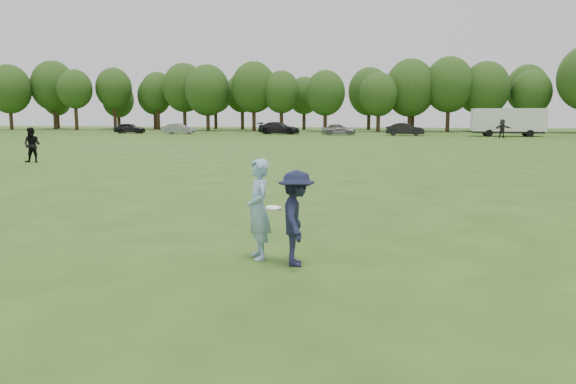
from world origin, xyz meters
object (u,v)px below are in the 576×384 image
car_b (179,129)px  cargo_trailer (508,121)px  thrower (258,209)px  player_far_d (502,129)px  defender (296,218)px  car_e (339,129)px  car_d (279,128)px  player_far_a (32,145)px  car_f (405,129)px  car_a (130,128)px

car_b → cargo_trailer: 40.12m
thrower → player_far_d: 55.74m
thrower → defender: 0.80m
car_b → car_e: bearing=-88.5°
car_d → cargo_trailer: cargo_trailer is taller
player_far_a → car_b: player_far_a is taller
player_far_a → cargo_trailer: 52.32m
car_e → car_f: car_f is taller
player_far_d → car_b: (-38.69, 4.98, -0.33)m
thrower → cargo_trailer: 60.79m
player_far_d → car_f: size_ratio=0.44×
player_far_a → car_a: (-15.84, 42.74, -0.24)m
player_far_d → player_far_a: bearing=-154.2°
defender → car_b: (-26.02, 59.39, -0.14)m
car_a → player_far_a: bearing=-163.7°
car_b → car_a: bearing=84.8°
player_far_d → car_d: size_ratio=0.38×
cargo_trailer → player_far_d: bearing=-106.3°
car_d → defender: bearing=-162.6°
defender → player_far_d: 55.86m
car_f → cargo_trailer: size_ratio=0.51×
player_far_a → defender: bearing=-52.5°
car_a → player_far_d: bearing=-101.3°
car_b → car_d: bearing=-80.6°
car_b → car_e: 20.62m
player_far_a → car_d: player_far_a is taller
player_far_a → car_d: 43.87m
car_a → car_e: size_ratio=0.96×
player_far_d → car_f: (-10.11, 5.12, -0.26)m
thrower → car_e: (-4.65, 59.06, -0.18)m
car_d → cargo_trailer: size_ratio=0.59×
car_a → car_b: car_a is taller
thrower → car_d: (-12.47, 60.87, -0.12)m
player_far_d → car_f: 11.34m
defender → car_a: bearing=18.3°
car_b → car_f: car_f is taller
car_b → cargo_trailer: bearing=-88.7°
player_far_d → car_d: (-25.88, 6.76, -0.24)m
player_far_d → car_b: bearing=147.7°
player_far_d → car_b: size_ratio=0.49×
player_far_a → car_e: bearing=66.6°
car_d → car_e: (7.81, -1.81, -0.06)m
defender → cargo_trailer: (14.09, 59.25, 0.96)m
car_f → defender: bearing=178.9°
car_b → car_d: car_d is taller
thrower → car_a: thrower is taller
defender → car_e: bearing=-5.4°
car_a → car_b: (7.26, -0.86, -0.01)m
car_d → player_far_d: bearing=-99.5°
defender → player_far_d: size_ratio=0.81×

